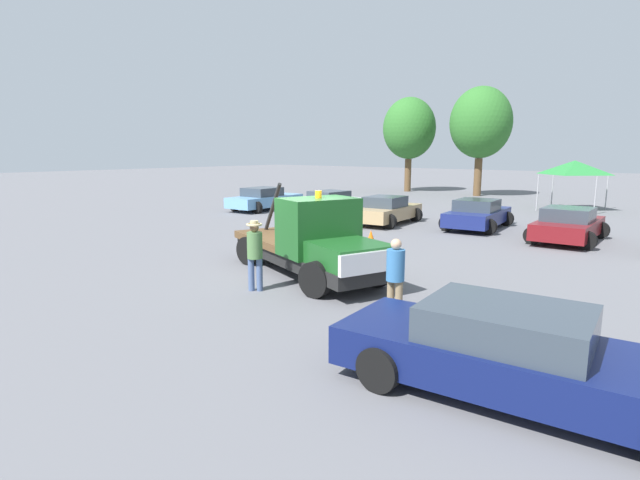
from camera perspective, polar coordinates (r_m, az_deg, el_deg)
ground_plane at (r=14.29m, az=-1.54°, el=-3.92°), size 160.00×160.00×0.00m
tow_truck at (r=13.76m, az=-0.79°, el=-0.42°), size 6.47×3.84×2.51m
foreground_car at (r=7.69m, az=21.83°, el=-12.18°), size 5.45×2.38×1.34m
person_near_truck at (r=10.44m, az=8.61°, el=-3.76°), size 0.38×0.38×1.71m
person_at_hood at (r=12.50m, az=-7.46°, el=-1.11°), size 0.40×0.40×1.78m
parked_car_skyblue at (r=29.86m, az=-6.36°, el=4.69°), size 2.65×4.90×1.34m
parked_car_silver at (r=27.20m, az=1.29°, el=4.21°), size 2.48×4.60×1.34m
parked_car_tan at (r=24.19m, az=7.61°, el=3.37°), size 2.69×4.50×1.34m
parked_car_navy at (r=23.59m, az=17.55°, el=2.82°), size 2.81×4.64×1.34m
parked_car_maroon at (r=21.50m, az=26.49°, el=1.54°), size 2.61×4.41×1.34m
canopy_tent_green at (r=33.02m, az=27.08°, el=7.38°), size 3.11×3.11×2.91m
tree_left at (r=40.77m, az=17.90°, el=12.61°), size 4.63×4.63×8.27m
tree_center at (r=43.87m, az=10.16°, el=12.42°), size 4.43×4.43×7.91m
traffic_cone at (r=18.82m, az=5.83°, el=0.26°), size 0.40×0.40×0.55m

